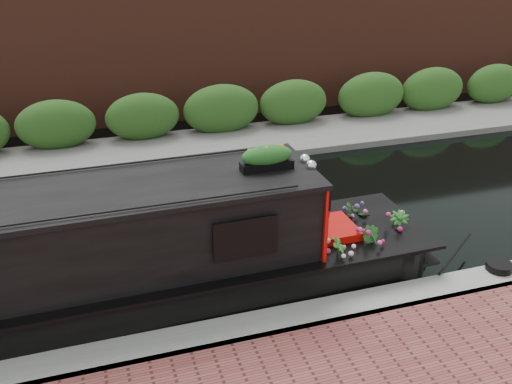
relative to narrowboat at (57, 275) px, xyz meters
name	(u,v)px	position (x,y,z in m)	size (l,w,h in m)	color
ground	(182,234)	(2.18, 2.02, -0.78)	(80.00, 80.00, 0.00)	black
near_bank_coping	(226,344)	(2.18, -1.28, -0.78)	(40.00, 0.60, 0.50)	gray
far_bank_path	(151,155)	(2.18, 6.22, -0.78)	(40.00, 2.40, 0.34)	#63625F
far_hedge	(146,143)	(2.18, 7.12, -0.78)	(40.00, 1.10, 2.80)	#29531B
far_brick_wall	(137,120)	(2.18, 9.22, -0.78)	(40.00, 1.00, 8.00)	#582A1E
narrowboat	(57,275)	(0.00, 0.00, 0.00)	(11.24, 2.09, 2.63)	black
rope_fender	(415,247)	(5.99, 0.00, -0.61)	(0.34, 0.34, 0.35)	brown
coiled_mooring_rope	(499,266)	(6.83, -1.15, -0.47)	(0.43, 0.43, 0.12)	black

